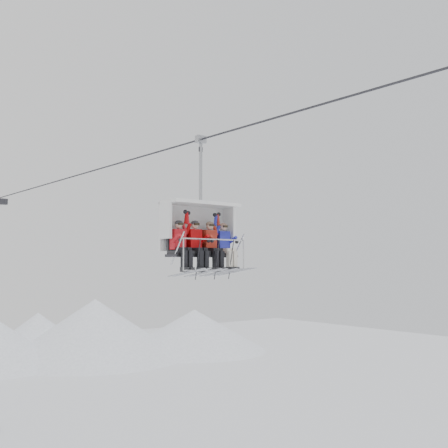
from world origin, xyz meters
TOP-DOWN VIEW (x-y plane):
  - haul_cable at (0.00, 0.00)m, footprint 0.06×50.00m
  - chairlift_carrier at (0.00, 1.22)m, footprint 2.34×1.17m
  - skier_far_left at (-0.83, 0.92)m, footprint 0.39×1.69m
  - skier_center_left at (-0.28, 0.92)m, footprint 0.40×1.69m
  - skier_center_right at (0.27, 0.92)m, footprint 0.40×1.69m
  - skier_far_right at (0.78, 0.92)m, footprint 0.39×1.69m

SIDE VIEW (x-z plane):
  - skier_far_right at x=0.78m, z-range 9.41..10.97m
  - skier_far_left at x=-0.83m, z-range 9.41..10.98m
  - skier_center_right at x=0.27m, z-range 9.40..11.00m
  - skier_center_left at x=-0.28m, z-range 9.40..11.00m
  - chairlift_carrier at x=0.00m, z-range 8.68..12.66m
  - haul_cable at x=0.00m, z-range 13.27..13.33m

